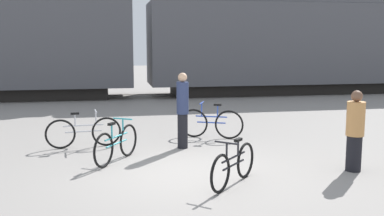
{
  "coord_description": "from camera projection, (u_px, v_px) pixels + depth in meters",
  "views": [
    {
      "loc": [
        -1.49,
        -8.41,
        2.56
      ],
      "look_at": [
        0.31,
        1.25,
        1.1
      ],
      "focal_mm": 42.0,
      "sensor_mm": 36.0,
      "label": 1
    }
  ],
  "objects": [
    {
      "name": "person_in_tan",
      "position": [
        355.0,
        131.0,
        8.85
      ],
      "size": [
        0.35,
        0.35,
        1.61
      ],
      "rotation": [
        0.0,
        0.0,
        1.91
      ],
      "color": "black",
      "rests_on": "ground_plane"
    },
    {
      "name": "ground_plane",
      "position": [
        188.0,
        173.0,
        8.82
      ],
      "size": [
        80.0,
        80.0,
        0.0
      ],
      "primitive_type": "plane",
      "color": "gray"
    },
    {
      "name": "rail_near",
      "position": [
        142.0,
        98.0,
        20.41
      ],
      "size": [
        70.44,
        0.07,
        0.01
      ],
      "primitive_type": "cube",
      "color": "#4C4238",
      "rests_on": "ground_plane"
    },
    {
      "name": "rail_far",
      "position": [
        140.0,
        94.0,
        21.8
      ],
      "size": [
        70.44,
        0.07,
        0.01
      ],
      "primitive_type": "cube",
      "color": "#4C4238",
      "rests_on": "ground_plane"
    },
    {
      "name": "bicycle_silver",
      "position": [
        84.0,
        132.0,
        10.9
      ],
      "size": [
        1.81,
        0.46,
        0.9
      ],
      "color": "black",
      "rests_on": "ground_plane"
    },
    {
      "name": "freight_train",
      "position": [
        140.0,
        31.0,
        20.66
      ],
      "size": [
        58.44,
        2.97,
        5.75
      ],
      "color": "black",
      "rests_on": "ground_plane"
    },
    {
      "name": "bicycle_blue",
      "position": [
        211.0,
        123.0,
        11.94
      ],
      "size": [
        1.6,
        0.76,
        0.96
      ],
      "color": "black",
      "rests_on": "ground_plane"
    },
    {
      "name": "bicycle_teal",
      "position": [
        117.0,
        144.0,
        9.6
      ],
      "size": [
        0.97,
        1.51,
        0.9
      ],
      "color": "black",
      "rests_on": "ground_plane"
    },
    {
      "name": "bicycle_black",
      "position": [
        234.0,
        165.0,
        8.03
      ],
      "size": [
        1.17,
        1.29,
        0.84
      ],
      "color": "black",
      "rests_on": "ground_plane"
    },
    {
      "name": "person_in_navy",
      "position": [
        183.0,
        110.0,
        10.74
      ],
      "size": [
        0.29,
        0.29,
        1.83
      ],
      "rotation": [
        0.0,
        0.0,
        6.21
      ],
      "color": "black",
      "rests_on": "ground_plane"
    }
  ]
}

